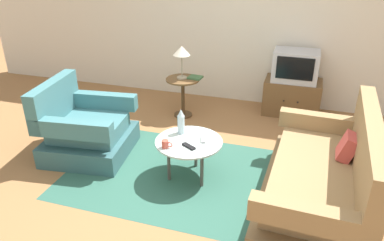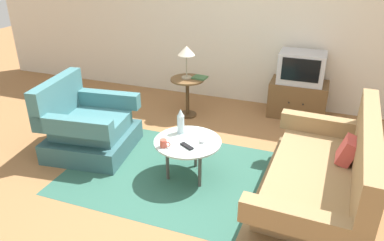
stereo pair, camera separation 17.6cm
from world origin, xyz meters
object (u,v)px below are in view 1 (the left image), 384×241
at_px(couch, 322,181).
at_px(table_lamp, 182,52).
at_px(vase, 181,122).
at_px(book, 195,77).
at_px(mug, 166,144).
at_px(side_table, 183,89).
at_px(armchair, 85,130).
at_px(coffee_table, 189,145).
at_px(tv_remote_dark, 189,146).
at_px(television, 296,66).
at_px(tv_stand, 292,97).
at_px(tv_remote_silver, 203,139).

bearing_deg(couch, table_lamp, 52.60).
distance_m(table_lamp, vase, 1.46).
height_order(table_lamp, book, table_lamp).
bearing_deg(couch, mug, 95.64).
height_order(side_table, table_lamp, table_lamp).
bearing_deg(book, table_lamp, -156.12).
height_order(armchair, couch, couch).
distance_m(side_table, book, 0.25).
bearing_deg(coffee_table, armchair, 174.51).
xyz_separation_m(table_lamp, tv_remote_dark, (0.62, -1.61, -0.49)).
height_order(table_lamp, vase, table_lamp).
relative_size(coffee_table, book, 3.41).
xyz_separation_m(coffee_table, side_table, (-0.56, 1.47, 0.01)).
relative_size(armchair, television, 1.68).
height_order(tv_stand, television, television).
height_order(coffee_table, tv_remote_dark, tv_remote_dark).
bearing_deg(mug, coffee_table, 48.33).
bearing_deg(couch, coffee_table, 87.43).
bearing_deg(vase, tv_remote_silver, -16.73).
bearing_deg(television, vase, -119.28).
bearing_deg(table_lamp, television, 19.91).
bearing_deg(couch, tv_stand, 13.34).
distance_m(couch, tv_remote_dark, 1.30).
height_order(couch, side_table, couch).
distance_m(vase, mug, 0.36).
distance_m(armchair, coffee_table, 1.34).
height_order(couch, book, couch).
xyz_separation_m(tv_stand, television, (0.00, -0.00, 0.47)).
bearing_deg(vase, table_lamp, 108.44).
distance_m(tv_stand, tv_remote_silver, 2.13).
distance_m(side_table, vase, 1.40).
height_order(couch, table_lamp, table_lamp).
distance_m(side_table, table_lamp, 0.53).
bearing_deg(coffee_table, book, 104.65).
bearing_deg(television, tv_remote_silver, -111.79).
relative_size(vase, tv_remote_dark, 1.73).
bearing_deg(book, tv_remote_silver, -63.59).
bearing_deg(armchair, tv_stand, 123.06).
bearing_deg(table_lamp, couch, -39.96).
distance_m(coffee_table, table_lamp, 1.68).
height_order(table_lamp, tv_remote_silver, table_lamp).
height_order(couch, television, couch).
relative_size(side_table, table_lamp, 1.23).
distance_m(vase, tv_remote_dark, 0.34).
distance_m(couch, table_lamp, 2.58).
bearing_deg(tv_remote_silver, tv_remote_dark, 136.17).
bearing_deg(vase, armchair, -179.25).
relative_size(table_lamp, tv_remote_silver, 3.11).
bearing_deg(tv_remote_silver, tv_stand, -37.39).
bearing_deg(tv_stand, side_table, -159.34).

